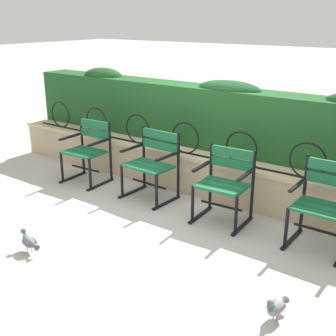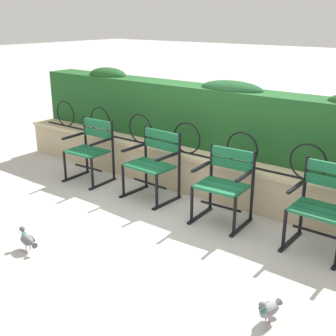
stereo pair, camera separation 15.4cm
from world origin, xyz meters
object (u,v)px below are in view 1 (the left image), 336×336
Objects in this scene: park_chair_rightmost at (324,203)px; pigeon_near_chairs at (29,242)px; park_chair_centre_left at (152,162)px; pigeon_far_side at (276,307)px; park_chair_centre_right at (225,182)px; park_chair_leftmost at (88,149)px.

pigeon_near_chairs is at bearing -141.37° from park_chair_rightmost.
park_chair_centre_left reaches higher than pigeon_far_side.
pigeon_far_side is at bearing -31.13° from park_chair_centre_left.
park_chair_centre_right is (1.08, -0.05, -0.01)m from park_chair_centre_left.
park_chair_rightmost is (1.09, 0.04, 0.01)m from park_chair_centre_right.
pigeon_far_side is at bearing -21.28° from park_chair_leftmost.
park_chair_centre_left is 1.08m from park_chair_centre_right.
pigeon_far_side is (2.40, 0.47, 0.00)m from pigeon_near_chairs.
park_chair_rightmost is (3.27, 0.05, 0.00)m from park_chair_leftmost.
park_chair_centre_left is (1.10, 0.06, 0.01)m from park_chair_leftmost.
park_chair_centre_left is 3.00× the size of pigeon_near_chairs.
pigeon_near_chairs is (0.98, -1.78, -0.35)m from park_chair_leftmost.
park_chair_rightmost reaches higher than pigeon_near_chairs.
pigeon_near_chairs is 2.44m from pigeon_far_side.
park_chair_leftmost is 2.98× the size of pigeon_near_chairs.
park_chair_leftmost is 0.99× the size of park_chair_centre_left.
park_chair_rightmost is 1.41m from pigeon_far_side.
pigeon_near_chairs is at bearing -168.91° from pigeon_far_side.
park_chair_centre_right is 2.87× the size of pigeon_far_side.
park_chair_rightmost is (2.18, -0.01, -0.00)m from park_chair_centre_left.
park_chair_leftmost is at bearing 118.67° from pigeon_near_chairs.
park_chair_rightmost is at bearing 2.35° from park_chair_centre_right.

